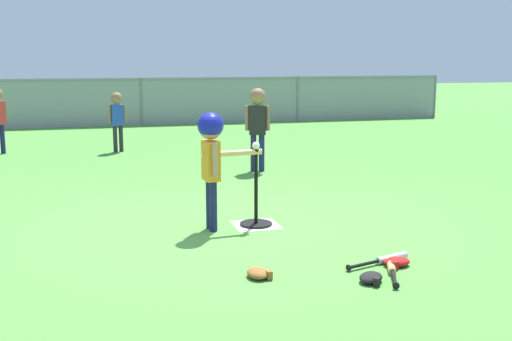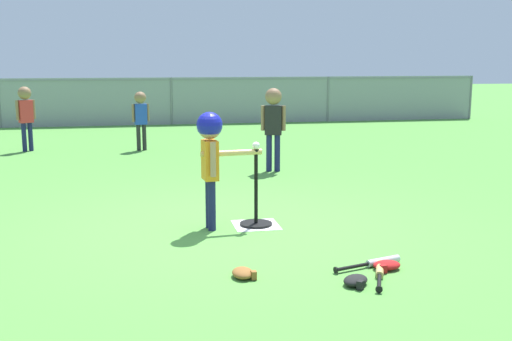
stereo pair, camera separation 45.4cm
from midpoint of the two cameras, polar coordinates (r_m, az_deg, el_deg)
The scene contains 13 objects.
ground_plane at distance 6.03m, azimuth -4.55°, elevation -5.42°, with size 60.00×60.00×0.00m, color #51933D.
home_plate at distance 6.16m, azimuth -2.12°, elevation -5.02°, with size 0.44×0.44×0.01m, color white.
batting_tee at distance 6.13m, azimuth -2.13°, elevation -3.91°, with size 0.32×0.32×0.76m.
baseball_on_tee at distance 6.00m, azimuth -2.17°, elevation 2.28°, with size 0.07×0.07×0.07m, color white.
batter_child at distance 5.87m, azimuth -6.30°, elevation 2.16°, with size 0.63×0.32×1.13m.
fielder_deep_left at distance 8.95m, azimuth -1.32°, elevation 4.82°, with size 0.35×0.24×1.20m.
fielder_deep_center at distance 11.16m, azimuth -13.76°, elevation 5.08°, with size 0.30×0.21×1.04m.
spare_bat_silver at distance 5.12m, azimuth 9.33°, elevation -8.05°, with size 0.61×0.23×0.06m.
spare_bat_wood at distance 4.91m, azimuth 9.73°, elevation -8.87°, with size 0.28×0.56×0.06m.
glove_by_plate at distance 4.68m, azimuth 7.75°, elevation -9.73°, with size 0.27×0.27×0.07m.
glove_near_bats at distance 5.06m, azimuth 10.25°, elevation -8.27°, with size 0.23×0.19×0.07m.
glove_tossed_aside at distance 4.74m, azimuth -2.57°, elevation -9.40°, with size 0.17×0.22×0.07m.
outfield_fence at distance 15.45m, azimuth -11.32°, elevation 6.35°, with size 16.06×0.06×1.15m.
Camera 1 is at (-1.28, -5.66, 1.63)m, focal length 43.66 mm.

